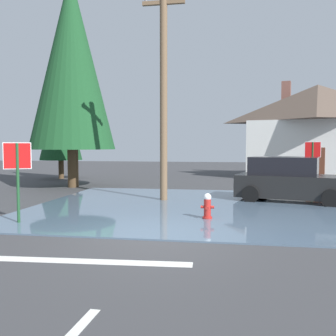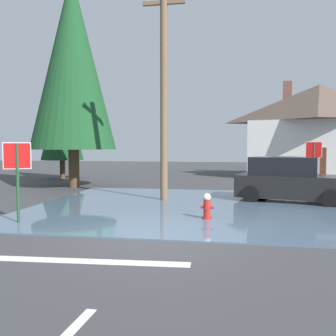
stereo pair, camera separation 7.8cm
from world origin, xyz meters
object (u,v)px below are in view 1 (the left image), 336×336
(utility_pole, at_px, (164,91))
(stop_sign_near, at_px, (18,166))
(pine_tree_mid_left, at_px, (60,117))
(pine_tree_tall_left, at_px, (71,62))
(parked_car, at_px, (290,180))
(stop_sign_far, at_px, (313,155))
(fire_hydrant, at_px, (207,207))
(house, at_px, (317,130))

(utility_pole, bearing_deg, stop_sign_near, -122.90)
(utility_pole, relative_size, pine_tree_mid_left, 1.20)
(pine_tree_mid_left, bearing_deg, pine_tree_tall_left, -58.54)
(parked_car, relative_size, pine_tree_mid_left, 0.65)
(utility_pole, xyz_separation_m, parked_car, (4.73, 0.60, -3.38))
(utility_pole, height_order, stop_sign_far, utility_pole)
(fire_hydrant, bearing_deg, stop_sign_far, 62.19)
(pine_tree_tall_left, xyz_separation_m, pine_tree_mid_left, (-2.81, 4.59, -2.38))
(stop_sign_near, bearing_deg, pine_tree_mid_left, 110.78)
(stop_sign_far, height_order, house, house)
(parked_car, relative_size, pine_tree_tall_left, 0.41)
(fire_hydrant, height_order, house, house)
(fire_hydrant, distance_m, pine_tree_tall_left, 11.90)
(parked_car, bearing_deg, pine_tree_mid_left, 148.50)
(stop_sign_near, relative_size, pine_tree_tall_left, 0.21)
(stop_sign_near, xyz_separation_m, pine_tree_mid_left, (-5.06, 13.34, 2.36))
(house, xyz_separation_m, pine_tree_mid_left, (-16.26, -3.40, 0.77))
(fire_hydrant, bearing_deg, stop_sign_near, -164.38)
(parked_car, height_order, pine_tree_mid_left, pine_tree_mid_left)
(stop_sign_near, height_order, stop_sign_far, stop_sign_far)
(stop_sign_far, bearing_deg, stop_sign_near, -133.42)
(fire_hydrant, xyz_separation_m, pine_tree_tall_left, (-7.25, 7.35, 5.93))
(fire_hydrant, bearing_deg, utility_pole, 118.65)
(stop_sign_near, distance_m, utility_pole, 6.31)
(stop_sign_near, bearing_deg, fire_hydrant, 15.62)
(stop_sign_far, bearing_deg, fire_hydrant, -117.81)
(utility_pole, relative_size, house, 0.81)
(parked_car, bearing_deg, utility_pole, -172.72)
(stop_sign_near, relative_size, house, 0.22)
(pine_tree_tall_left, bearing_deg, utility_pole, -36.12)
(stop_sign_far, bearing_deg, utility_pole, -140.59)
(house, xyz_separation_m, pine_tree_tall_left, (-13.45, -7.99, 3.15))
(parked_car, bearing_deg, stop_sign_near, -145.32)
(pine_tree_tall_left, bearing_deg, pine_tree_mid_left, 121.46)
(stop_sign_far, height_order, pine_tree_tall_left, pine_tree_tall_left)
(fire_hydrant, bearing_deg, pine_tree_mid_left, 130.10)
(parked_car, distance_m, pine_tree_mid_left, 15.46)
(utility_pole, bearing_deg, stop_sign_far, 39.41)
(stop_sign_near, distance_m, pine_tree_tall_left, 10.20)
(pine_tree_mid_left, bearing_deg, fire_hydrant, -49.90)
(stop_sign_far, relative_size, pine_tree_mid_left, 0.35)
(fire_hydrant, relative_size, house, 0.08)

